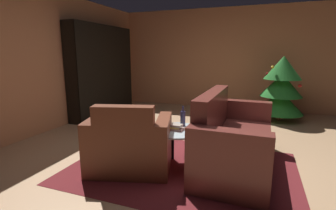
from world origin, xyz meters
name	(u,v)px	position (x,y,z in m)	size (l,w,h in m)	color
ground_plane	(195,156)	(0.00, 0.00, 0.00)	(8.09, 8.09, 0.00)	tan
wall_back	(229,59)	(0.00, 3.40, 1.27)	(5.84, 0.06, 2.54)	tan
wall_left	(31,62)	(-2.89, 0.00, 1.27)	(0.06, 6.87, 2.54)	tan
area_rug	(182,167)	(-0.07, -0.42, 0.00)	(2.74, 1.94, 0.01)	maroon
bookshelf_unit	(106,71)	(-2.65, 1.85, 1.00)	(0.32, 2.11, 2.04)	black
armchair_red	(130,146)	(-0.66, -0.68, 0.31)	(1.14, 0.97, 0.86)	brown
couch_red	(232,141)	(0.51, -0.12, 0.32)	(0.84, 1.79, 0.95)	brown
coffee_table	(176,133)	(-0.16, -0.37, 0.43)	(0.67, 0.67, 0.48)	black
book_stack_on_table	(175,127)	(-0.17, -0.38, 0.51)	(0.21, 0.15, 0.07)	gray
bottle_on_table	(183,118)	(-0.13, -0.19, 0.59)	(0.07, 0.07, 0.27)	#2F3155
decorated_tree	(281,88)	(1.21, 2.50, 0.71)	(0.95, 0.95, 1.37)	brown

